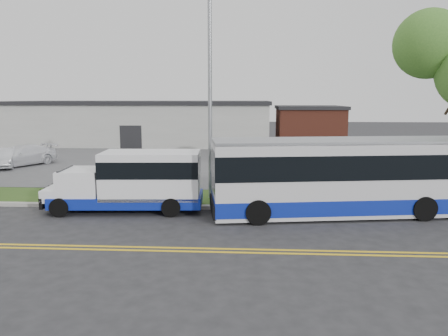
# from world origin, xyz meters

# --- Properties ---
(ground) EXTENTS (140.00, 140.00, 0.00)m
(ground) POSITION_xyz_m (0.00, 0.00, 0.00)
(ground) COLOR #28282B
(ground) RESTS_ON ground
(lane_line_north) EXTENTS (70.00, 0.12, 0.01)m
(lane_line_north) POSITION_xyz_m (0.00, -3.85, 0.01)
(lane_line_north) COLOR yellow
(lane_line_north) RESTS_ON ground
(lane_line_south) EXTENTS (70.00, 0.12, 0.01)m
(lane_line_south) POSITION_xyz_m (0.00, -4.15, 0.01)
(lane_line_south) COLOR yellow
(lane_line_south) RESTS_ON ground
(curb) EXTENTS (80.00, 0.30, 0.15)m
(curb) POSITION_xyz_m (0.00, 1.10, 0.07)
(curb) COLOR #9E9B93
(curb) RESTS_ON ground
(verge) EXTENTS (80.00, 3.30, 0.10)m
(verge) POSITION_xyz_m (0.00, 2.90, 0.05)
(verge) COLOR #2B4F1A
(verge) RESTS_ON ground
(parking_lot) EXTENTS (80.00, 25.00, 0.10)m
(parking_lot) POSITION_xyz_m (0.00, 17.00, 0.05)
(parking_lot) COLOR #4C4C4F
(parking_lot) RESTS_ON ground
(commercial_building) EXTENTS (25.40, 10.40, 4.35)m
(commercial_building) POSITION_xyz_m (-6.00, 27.00, 2.18)
(commercial_building) COLOR #9E9E99
(commercial_building) RESTS_ON ground
(brick_wing) EXTENTS (6.30, 7.30, 3.90)m
(brick_wing) POSITION_xyz_m (10.50, 26.00, 1.96)
(brick_wing) COLOR brown
(brick_wing) RESTS_ON ground
(streetlight_near) EXTENTS (0.35, 1.53, 9.50)m
(streetlight_near) POSITION_xyz_m (3.00, 2.73, 5.23)
(streetlight_near) COLOR gray
(streetlight_near) RESTS_ON verge
(shuttle_bus) EXTENTS (6.60, 2.53, 2.48)m
(shuttle_bus) POSITION_xyz_m (0.10, 0.64, 1.33)
(shuttle_bus) COLOR #0D2193
(shuttle_bus) RESTS_ON ground
(transit_bus) EXTENTS (11.26, 4.08, 3.06)m
(transit_bus) POSITION_xyz_m (8.78, 0.60, 1.55)
(transit_bus) COLOR silver
(transit_bus) RESTS_ON ground
(parked_car_a) EXTENTS (2.69, 4.07, 1.27)m
(parked_car_a) POSITION_xyz_m (-11.49, 10.85, 0.73)
(parked_car_a) COLOR silver
(parked_car_a) RESTS_ON parking_lot
(parked_car_b) EXTENTS (4.07, 5.09, 1.38)m
(parked_car_b) POSITION_xyz_m (-10.73, 11.65, 0.79)
(parked_car_b) COLOR white
(parked_car_b) RESTS_ON parking_lot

